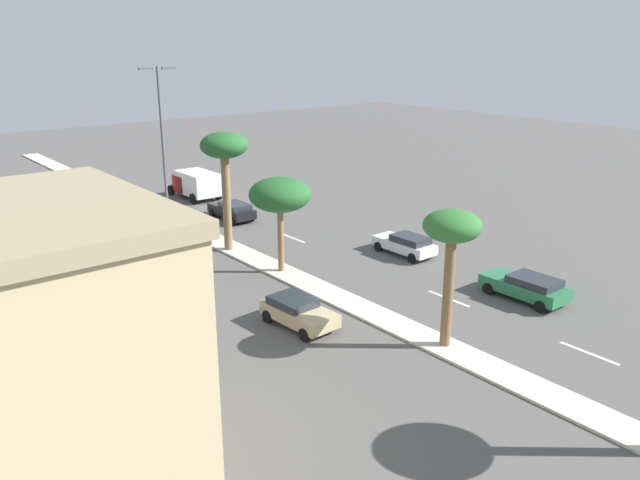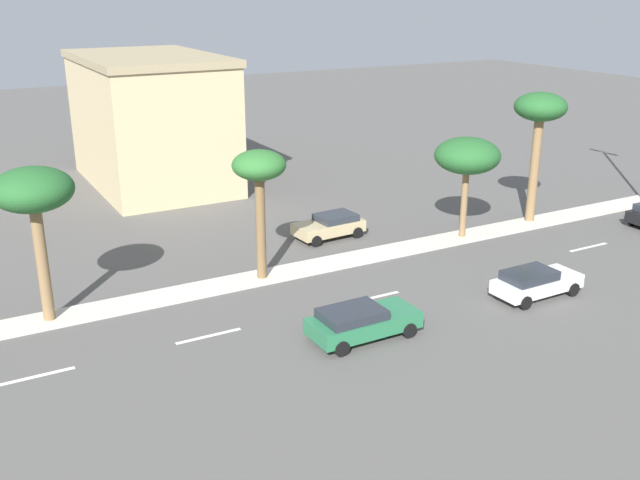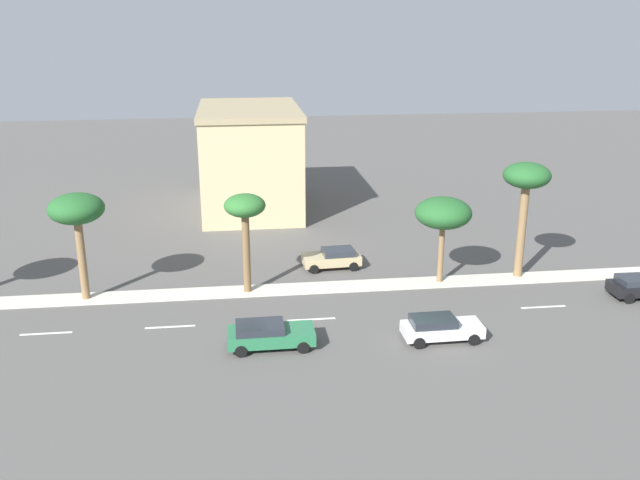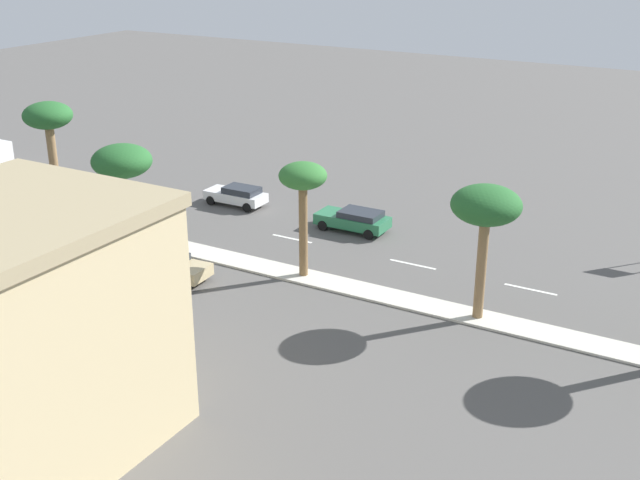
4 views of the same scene
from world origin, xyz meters
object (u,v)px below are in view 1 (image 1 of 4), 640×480
object	(u,v)px
palm_tree_far	(452,233)
sedan_green_front	(526,286)
box_truck	(195,183)
palm_tree_rear	(224,152)
sedan_black_inboard	(232,210)
street_lamp_right	(162,133)
palm_tree_leading	(280,195)
sedan_white_left	(405,244)
sedan_tan_leading	(298,312)

from	to	relation	value
palm_tree_far	sedan_green_front	bearing A→B (deg)	6.83
sedan_green_front	box_truck	distance (m)	31.67
palm_tree_far	palm_tree_rear	size ratio (longest dim) A/B	0.82
sedan_green_front	sedan_black_inboard	distance (m)	23.91
street_lamp_right	palm_tree_far	bearing A→B (deg)	-90.06
palm_tree_rear	box_truck	xyz separation A→B (m)	(5.40, 14.43, -5.26)
palm_tree_rear	sedan_black_inboard	world-z (taller)	palm_tree_rear
palm_tree_leading	sedan_black_inboard	distance (m)	13.21
sedan_green_front	sedan_black_inboard	xyz separation A→B (m)	(-3.84, 23.60, -0.00)
palm_tree_rear	sedan_black_inboard	xyz separation A→B (m)	(4.26, 6.47, -5.84)
palm_tree_leading	sedan_green_front	xyz separation A→B (m)	(7.77, -11.63, -3.99)
box_truck	sedan_white_left	bearing A→B (deg)	-82.24
palm_tree_far	sedan_black_inboard	world-z (taller)	palm_tree_far
palm_tree_rear	sedan_white_left	bearing A→B (deg)	-43.17
palm_tree_leading	sedan_tan_leading	distance (m)	8.53
palm_tree_far	sedan_tan_leading	world-z (taller)	palm_tree_far
sedan_tan_leading	box_truck	world-z (taller)	box_truck
palm_tree_far	sedan_white_left	bearing A→B (deg)	51.63
street_lamp_right	sedan_tan_leading	size ratio (longest dim) A/B	2.80
sedan_green_front	sedan_black_inboard	world-z (taller)	sedan_green_front
street_lamp_right	box_truck	bearing A→B (deg)	43.08
palm_tree_leading	sedan_white_left	world-z (taller)	palm_tree_leading
palm_tree_leading	sedan_green_front	size ratio (longest dim) A/B	1.23
street_lamp_right	sedan_black_inboard	xyz separation A→B (m)	(3.79, -3.34, -5.92)
palm_tree_leading	street_lamp_right	size ratio (longest dim) A/B	0.50
sedan_tan_leading	sedan_green_front	bearing A→B (deg)	-23.87
street_lamp_right	sedan_tan_leading	distance (m)	22.97
street_lamp_right	palm_tree_leading	bearing A→B (deg)	-90.50
sedan_white_left	box_truck	xyz separation A→B (m)	(-3.05, 22.35, 0.58)
sedan_white_left	sedan_tan_leading	distance (m)	12.52
palm_tree_far	sedan_black_inboard	xyz separation A→B (m)	(3.82, 24.51, -4.65)
palm_tree_far	palm_tree_leading	world-z (taller)	palm_tree_far
palm_tree_leading	sedan_white_left	xyz separation A→B (m)	(8.12, -2.43, -4.00)
street_lamp_right	sedan_green_front	distance (m)	28.61
palm_tree_rear	street_lamp_right	xyz separation A→B (m)	(0.46, 9.81, 0.08)
palm_tree_leading	palm_tree_far	bearing A→B (deg)	-89.53
palm_tree_rear	sedan_tan_leading	bearing A→B (deg)	-105.65
sedan_white_left	sedan_green_front	xyz separation A→B (m)	(-0.35, -9.20, 0.01)
palm_tree_leading	box_truck	world-z (taller)	palm_tree_leading
palm_tree_far	sedan_tan_leading	xyz separation A→B (m)	(-3.81, 5.99, -4.66)
palm_tree_far	sedan_green_front	size ratio (longest dim) A/B	1.37
sedan_tan_leading	sedan_black_inboard	xyz separation A→B (m)	(7.63, 18.52, 0.01)
box_truck	palm_tree_rear	bearing A→B (deg)	-110.54
sedan_white_left	sedan_black_inboard	world-z (taller)	sedan_white_left
sedan_tan_leading	sedan_green_front	world-z (taller)	sedan_green_front
sedan_white_left	sedan_black_inboard	xyz separation A→B (m)	(-4.19, 14.39, 0.01)
sedan_black_inboard	box_truck	distance (m)	8.06
sedan_tan_leading	sedan_black_inboard	distance (m)	20.03
sedan_black_inboard	sedan_white_left	bearing A→B (deg)	-73.77
street_lamp_right	sedan_black_inboard	size ratio (longest dim) A/B	2.50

